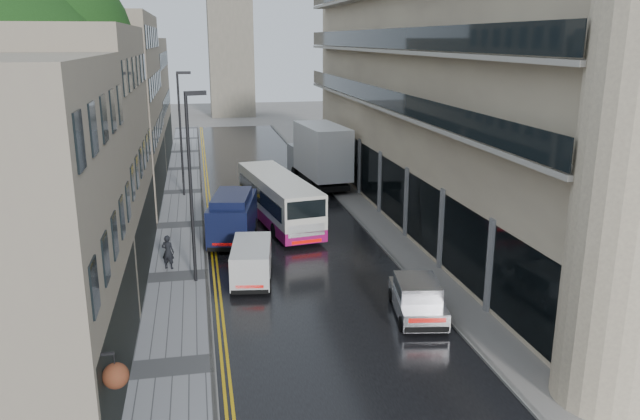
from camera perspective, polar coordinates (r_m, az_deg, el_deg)
name	(u,v)px	position (r m, az deg, el deg)	size (l,w,h in m)	color
road	(281,221)	(37.46, -3.60, -0.99)	(9.00, 85.00, 0.02)	black
left_sidewalk	(181,225)	(37.18, -12.57, -1.39)	(2.70, 85.00, 0.12)	gray
right_sidewalk	(368,215)	(38.50, 4.39, -0.48)	(1.80, 85.00, 0.12)	slate
old_shop_row	(113,120)	(38.71, -18.40, 7.85)	(4.50, 56.00, 12.00)	gray
modern_block	(459,102)	(37.45, 12.58, 9.58)	(8.00, 40.00, 14.00)	beige
tree_near	(7,128)	(29.44, -26.74, 6.71)	(10.56, 10.56, 13.89)	black
tree_far	(72,111)	(42.05, -21.71, 8.41)	(9.24, 9.24, 12.46)	black
cream_bus	(274,214)	(33.76, -4.19, -0.36)	(2.33, 10.24, 2.79)	silver
white_lorry	(311,161)	(43.83, -0.84, 4.55)	(2.62, 8.73, 4.58)	white
silver_hatchback	(403,313)	(23.60, 7.61, -9.29)	(1.72, 3.93, 1.47)	#9B9A9F
white_van	(232,273)	(26.94, -8.06, -5.77)	(1.67, 3.90, 1.77)	silver
navy_van	(209,225)	(32.32, -10.09, -1.37)	(2.12, 5.29, 2.70)	#0E1333
pedestrian	(168,252)	(30.02, -13.73, -3.76)	(0.60, 0.39, 1.63)	black
lamp_post_near	(191,190)	(27.34, -11.73, 1.78)	(0.93, 0.21, 8.31)	black
lamp_post_far	(181,135)	(43.34, -12.62, 6.70)	(0.94, 0.21, 8.33)	black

